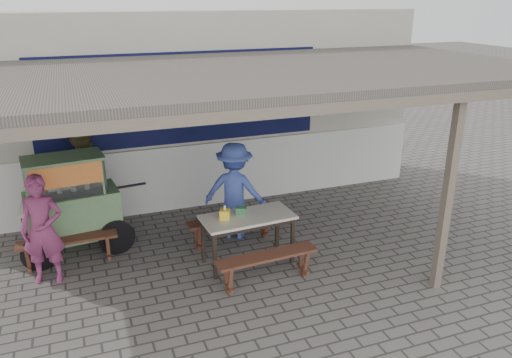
{
  "coord_description": "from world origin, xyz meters",
  "views": [
    {
      "loc": [
        -2.02,
        -5.59,
        3.75
      ],
      "look_at": [
        0.4,
        0.9,
        1.19
      ],
      "focal_mm": 35.0,
      "sensor_mm": 36.0,
      "label": 1
    }
  ],
  "objects": [
    {
      "name": "condiment_bowl",
      "position": [
        -2.59,
        2.07,
        0.77
      ],
      "size": [
        0.24,
        0.24,
        0.05
      ],
      "primitive_type": "imported",
      "rotation": [
        0.0,
        0.0,
        0.3
      ],
      "color": "silver",
      "rests_on": "table_left"
    },
    {
      "name": "tissue_box",
      "position": [
        -0.17,
        0.64,
        0.82
      ],
      "size": [
        0.18,
        0.18,
        0.14
      ],
      "primitive_type": "cube",
      "rotation": [
        0.0,
        0.0,
        -0.41
      ],
      "color": "yellow",
      "rests_on": "table_right"
    },
    {
      "name": "table_left",
      "position": [
        -2.31,
        2.09,
        0.67
      ],
      "size": [
        1.3,
        0.69,
        0.75
      ],
      "rotation": [
        0.0,
        0.0,
        -0.02
      ],
      "color": "silver",
      "rests_on": "ground"
    },
    {
      "name": "bench_right_street",
      "position": [
        0.21,
        -0.04,
        0.34
      ],
      "size": [
        1.45,
        0.37,
        0.45
      ],
      "rotation": [
        0.0,
        0.0,
        0.06
      ],
      "color": "brown",
      "rests_on": "ground"
    },
    {
      "name": "table_right",
      "position": [
        0.17,
        0.62,
        0.67
      ],
      "size": [
        1.37,
        0.72,
        0.75
      ],
      "rotation": [
        0.0,
        0.0,
        0.06
      ],
      "color": "silver",
      "rests_on": "ground"
    },
    {
      "name": "condiment_jar",
      "position": [
        -2.15,
        2.32,
        0.8
      ],
      "size": [
        0.09,
        0.09,
        0.1
      ],
      "primitive_type": "cylinder",
      "color": "white",
      "rests_on": "table_left"
    },
    {
      "name": "warung_roof",
      "position": [
        0.02,
        0.9,
        2.71
      ],
      "size": [
        9.0,
        4.21,
        2.81
      ],
      "color": "#534D47",
      "rests_on": "ground"
    },
    {
      "name": "patron_street_side",
      "position": [
        -2.6,
        1.1,
        0.78
      ],
      "size": [
        0.64,
        0.49,
        1.55
      ],
      "primitive_type": "imported",
      "rotation": [
        0.0,
        0.0,
        -0.23
      ],
      "color": "#82305C",
      "rests_on": "ground"
    },
    {
      "name": "bench_right_wall",
      "position": [
        0.13,
        1.28,
        0.34
      ],
      "size": [
        1.45,
        0.37,
        0.45
      ],
      "rotation": [
        0.0,
        0.0,
        0.06
      ],
      "color": "brown",
      "rests_on": "ground"
    },
    {
      "name": "patron_wall_side",
      "position": [
        -1.98,
        2.75,
        0.91
      ],
      "size": [
        1.08,
        0.98,
        1.82
      ],
      "primitive_type": "imported",
      "rotation": [
        0.0,
        0.0,
        2.75
      ],
      "color": "brown",
      "rests_on": "ground"
    },
    {
      "name": "patron_right_table",
      "position": [
        0.26,
        1.5,
        0.8
      ],
      "size": [
        1.19,
        1.06,
        1.6
      ],
      "primitive_type": "imported",
      "rotation": [
        0.0,
        0.0,
        2.57
      ],
      "color": "#4055B2",
      "rests_on": "ground"
    },
    {
      "name": "bench_left_wall",
      "position": [
        -2.3,
        2.76,
        0.33
      ],
      "size": [
        1.4,
        0.3,
        0.45
      ],
      "rotation": [
        0.0,
        0.0,
        -0.02
      ],
      "color": "brown",
      "rests_on": "ground"
    },
    {
      "name": "ground",
      "position": [
        0.0,
        0.0,
        0.0
      ],
      "size": [
        60.0,
        60.0,
        0.0
      ],
      "primitive_type": "plane",
      "color": "#5E5B55",
      "rests_on": "ground"
    },
    {
      "name": "bench_left_street",
      "position": [
        -2.32,
        1.41,
        0.33
      ],
      "size": [
        1.4,
        0.3,
        0.45
      ],
      "rotation": [
        0.0,
        0.0,
        -0.02
      ],
      "color": "brown",
      "rests_on": "ground"
    },
    {
      "name": "back_wall",
      "position": [
        -0.0,
        3.58,
        1.72
      ],
      "size": [
        9.0,
        1.28,
        3.5
      ],
      "color": "beige",
      "rests_on": "ground"
    },
    {
      "name": "vendor_cart",
      "position": [
        -2.22,
        1.84,
        0.84
      ],
      "size": [
        1.9,
        0.9,
        1.55
      ],
      "rotation": [
        0.0,
        0.0,
        0.11
      ],
      "color": "#669161",
      "rests_on": "ground"
    },
    {
      "name": "donation_box",
      "position": [
        0.1,
        0.71,
        0.8
      ],
      "size": [
        0.19,
        0.15,
        0.11
      ],
      "primitive_type": "cube",
      "rotation": [
        0.0,
        0.0,
        -0.36
      ],
      "color": "#337343",
      "rests_on": "table_right"
    }
  ]
}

